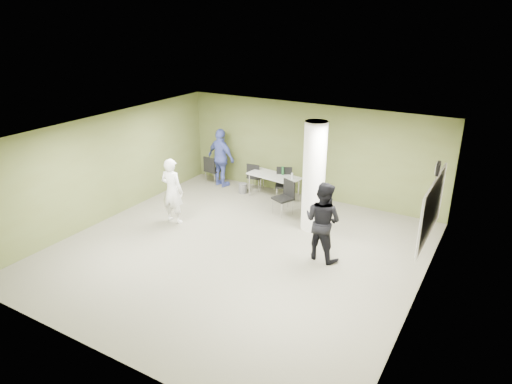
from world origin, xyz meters
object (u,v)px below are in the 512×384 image
Objects in this scene: man_blue at (221,158)px; chair_back_left at (212,168)px; woman_white at (172,191)px; folding_table at (274,177)px; man_black at (323,221)px.

chair_back_left is at bearing 17.93° from man_blue.
woman_white reaches higher than chair_back_left.
folding_table is 1.99m from man_blue.
folding_table is 0.94× the size of woman_white.
folding_table is 3.15m from woman_white.
folding_table is 3.63m from man_black.
woman_white reaches higher than folding_table.
man_blue is (-1.97, 0.13, 0.23)m from folding_table.
chair_back_left is (-2.31, 0.10, -0.15)m from folding_table.
folding_table reaches higher than chair_back_left.
folding_table is at bearing -178.47° from chair_back_left.
chair_back_left is at bearing -174.38° from folding_table.
man_blue reaches higher than folding_table.
man_black is at bearing 179.18° from woman_white.
man_blue is (-4.53, 2.69, 0.02)m from man_black.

